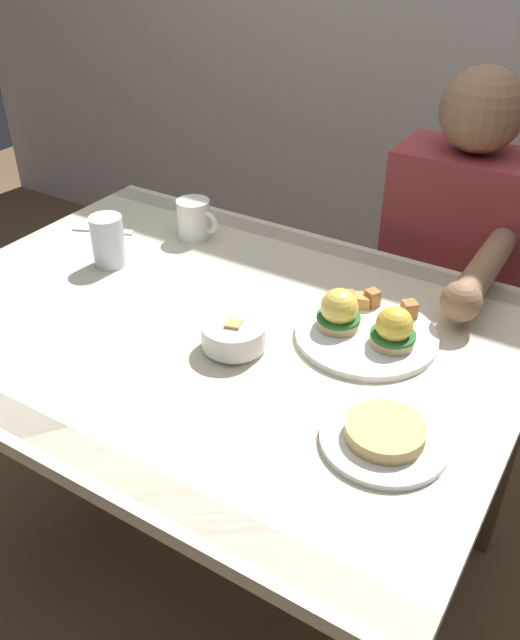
{
  "coord_description": "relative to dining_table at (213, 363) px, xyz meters",
  "views": [
    {
      "loc": [
        0.66,
        -0.87,
        1.46
      ],
      "look_at": [
        0.12,
        0.0,
        0.78
      ],
      "focal_mm": 37.02,
      "sensor_mm": 36.0,
      "label": 1
    }
  ],
  "objects": [
    {
      "name": "dining_table",
      "position": [
        0.0,
        0.0,
        0.0
      ],
      "size": [
        1.2,
        0.9,
        0.74
      ],
      "color": "beige",
      "rests_on": "ground_plane"
    },
    {
      "name": "water_glass_near",
      "position": [
        -0.33,
        0.07,
        0.16
      ],
      "size": [
        0.07,
        0.07,
        0.12
      ],
      "color": "silver",
      "rests_on": "dining_table"
    },
    {
      "name": "side_plate",
      "position": [
        0.43,
        -0.14,
        0.12
      ],
      "size": [
        0.2,
        0.2,
        0.04
      ],
      "color": "white",
      "rests_on": "dining_table"
    },
    {
      "name": "ground_plane",
      "position": [
        0.0,
        0.0,
        -0.63
      ],
      "size": [
        6.0,
        6.0,
        0.0
      ],
      "primitive_type": "plane",
      "color": "brown"
    },
    {
      "name": "diner_person",
      "position": [
        0.31,
        0.6,
        0.02
      ],
      "size": [
        0.34,
        0.54,
        1.14
      ],
      "color": "#33333D",
      "rests_on": "ground_plane"
    },
    {
      "name": "coffee_mug",
      "position": [
        -0.24,
        0.28,
        0.16
      ],
      "size": [
        0.11,
        0.08,
        0.09
      ],
      "color": "white",
      "rests_on": "dining_table"
    },
    {
      "name": "eggs_benedict_plate",
      "position": [
        0.29,
        0.1,
        0.13
      ],
      "size": [
        0.27,
        0.27,
        0.09
      ],
      "color": "white",
      "rests_on": "dining_table"
    },
    {
      "name": "fruit_bowl",
      "position": [
        0.09,
        -0.06,
        0.14
      ],
      "size": [
        0.12,
        0.12,
        0.06
      ],
      "color": "white",
      "rests_on": "dining_table"
    },
    {
      "name": "fork",
      "position": [
        -0.45,
        0.19,
        0.11
      ],
      "size": [
        0.15,
        0.08,
        0.0
      ],
      "color": "silver",
      "rests_on": "dining_table"
    }
  ]
}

